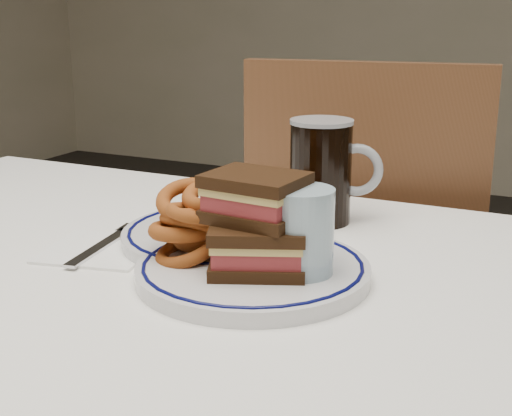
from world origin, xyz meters
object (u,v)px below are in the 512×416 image
at_px(main_plate, 253,270).
at_px(beer_mug, 323,171).
at_px(far_plate, 227,236).
at_px(reuben_sandwich, 256,223).
at_px(chair_far, 368,274).

height_order(main_plate, beer_mug, beer_mug).
bearing_deg(main_plate, far_plate, 130.92).
xyz_separation_m(reuben_sandwich, beer_mug, (-0.02, 0.28, 0.00)).
relative_size(main_plate, reuben_sandwich, 2.10).
height_order(chair_far, main_plate, chair_far).
bearing_deg(main_plate, beer_mug, 91.76).
bearing_deg(beer_mug, reuben_sandwich, -86.08).
relative_size(chair_far, far_plate, 3.28).
bearing_deg(beer_mug, far_plate, -117.69).
distance_m(beer_mug, far_plate, 0.19).
relative_size(main_plate, beer_mug, 1.81).
bearing_deg(beer_mug, main_plate, -88.24).
bearing_deg(far_plate, chair_far, 83.40).
bearing_deg(reuben_sandwich, chair_far, 93.85).
distance_m(reuben_sandwich, beer_mug, 0.28).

